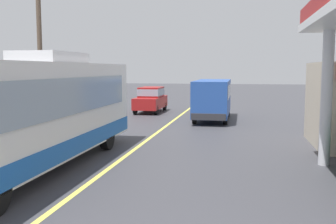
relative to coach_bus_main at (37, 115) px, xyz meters
name	(u,v)px	position (x,y,z in m)	size (l,w,h in m)	color
ground	(174,120)	(2.16, 12.59, -1.72)	(120.00, 120.00, 0.00)	#38383D
lane_divider_stripe	(157,133)	(2.16, 7.59, -1.72)	(0.16, 50.00, 0.01)	#D8CC4C
coach_bus_main	(37,115)	(0.00, 0.00, 0.00)	(2.60, 11.04, 3.69)	white
minibus_opposing_lane	(213,96)	(4.47, 13.14, -0.25)	(2.04, 6.13, 2.44)	#264C9E
car_trailing_behind_bus	(151,98)	(-0.27, 16.67, -0.71)	(1.70, 4.20, 1.82)	maroon
utility_pole_roadside	(40,50)	(-3.71, 7.15, 2.36)	(1.80, 0.24, 7.80)	brown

